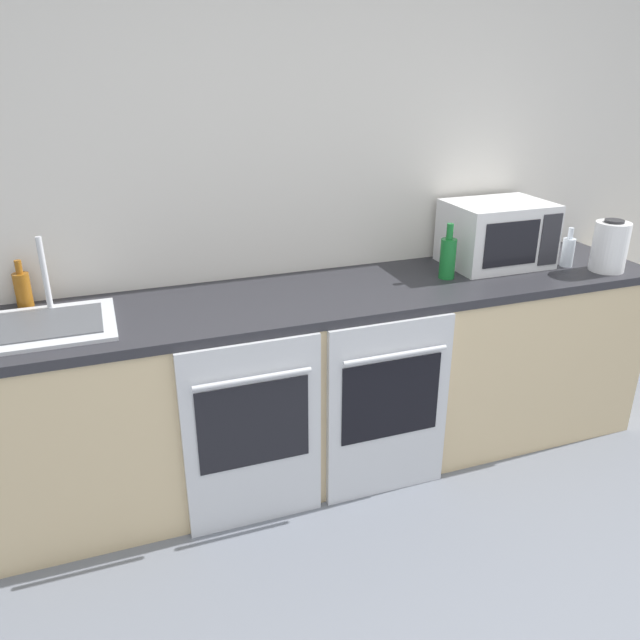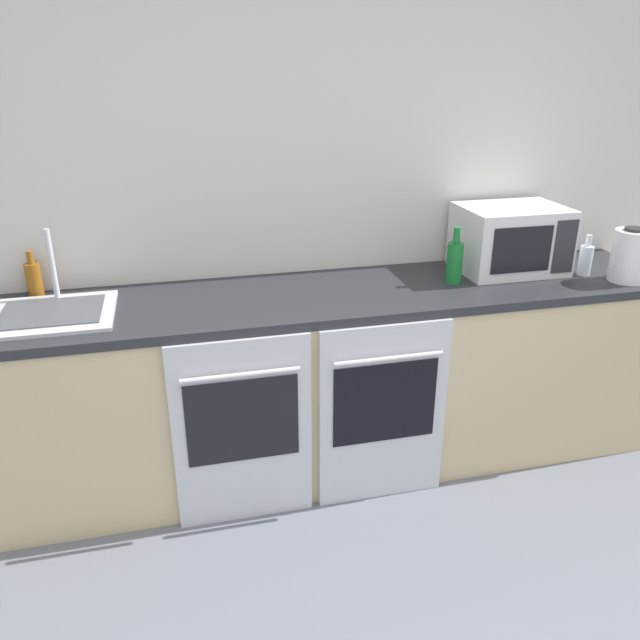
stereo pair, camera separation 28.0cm
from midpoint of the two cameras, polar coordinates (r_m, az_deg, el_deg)
name	(u,v)px [view 2 (the right image)]	position (r m, az deg, el deg)	size (l,w,h in m)	color
wall_back	(324,183)	(2.99, 3.10, 12.35)	(10.00, 0.06, 2.60)	silver
counter_back	(341,378)	(2.96, 4.64, -5.39)	(3.10, 0.65, 0.89)	#D1B789
oven_left	(243,432)	(2.59, -3.94, -10.23)	(0.57, 0.06, 0.84)	silver
oven_right	(383,413)	(2.74, 8.77, -8.50)	(0.57, 0.06, 0.84)	silver
microwave	(510,239)	(3.19, 19.46, 6.97)	(0.49, 0.37, 0.31)	silver
bottle_clear	(586,259)	(3.28, 25.42, 5.00)	(0.06, 0.06, 0.19)	silver
bottle_amber	(34,278)	(2.91, -22.25, 3.51)	(0.07, 0.07, 0.20)	#8C5114
bottle_green	(455,261)	(2.94, 14.90, 5.18)	(0.07, 0.07, 0.26)	#19722D
kettle	(630,256)	(3.26, 28.73, 5.15)	(0.16, 0.16, 0.25)	white
sink	(52,312)	(2.66, -20.61, 0.65)	(0.49, 0.43, 0.31)	silver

